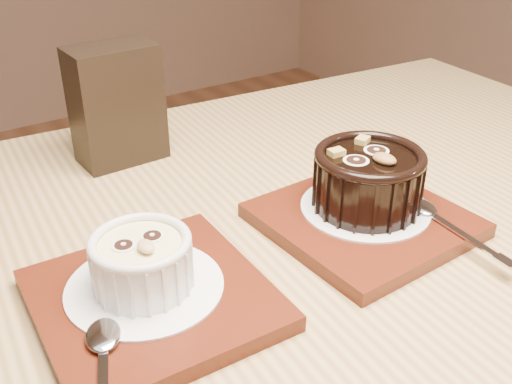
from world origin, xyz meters
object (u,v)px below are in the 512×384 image
(ramekin_white, at_px, (142,260))
(ramekin_dark, at_px, (368,177))
(table, at_px, (254,339))
(tray_left, at_px, (153,300))
(tray_right, at_px, (363,220))
(condiment_stand, at_px, (117,105))

(ramekin_white, xyz_separation_m, ramekin_dark, (0.24, -0.01, 0.01))
(table, xyz_separation_m, ramekin_white, (-0.10, 0.01, 0.13))
(tray_left, distance_m, ramekin_white, 0.04)
(ramekin_white, height_order, tray_right, ramekin_white)
(tray_right, bearing_deg, ramekin_dark, 41.14)
(ramekin_white, relative_size, tray_right, 0.46)
(tray_right, height_order, ramekin_dark, ramekin_dark)
(table, xyz_separation_m, tray_right, (0.13, -0.01, 0.10))
(ramekin_dark, bearing_deg, table, 169.91)
(ramekin_white, bearing_deg, condiment_stand, 72.16)
(condiment_stand, bearing_deg, tray_left, -108.08)
(table, bearing_deg, ramekin_white, 176.56)
(tray_left, height_order, condiment_stand, condiment_stand)
(ramekin_white, bearing_deg, tray_left, -77.46)
(tray_left, bearing_deg, tray_right, -1.23)
(tray_left, height_order, ramekin_white, ramekin_white)
(tray_left, relative_size, ramekin_dark, 1.66)
(tray_left, xyz_separation_m, condiment_stand, (0.09, 0.28, 0.06))
(tray_left, bearing_deg, ramekin_white, 101.38)
(table, distance_m, ramekin_white, 0.17)
(tray_right, distance_m, condiment_stand, 0.32)
(table, xyz_separation_m, condiment_stand, (-0.01, 0.27, 0.16))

